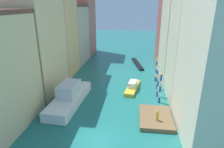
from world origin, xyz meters
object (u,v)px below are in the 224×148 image
waterfront_dock (156,118)px  mooring_pole_2 (157,77)px  person_on_dock (157,116)px  mooring_pole_4 (156,69)px  vaporetto_white (69,96)px  mooring_pole_0 (160,88)px  mooring_pole_3 (156,70)px  mooring_pole_1 (158,85)px  gondola_black (137,64)px  motorboat_0 (133,87)px

waterfront_dock → mooring_pole_2: 10.54m
person_on_dock → mooring_pole_4: size_ratio=0.30×
vaporetto_white → mooring_pole_0: bearing=7.9°
mooring_pole_3 → vaporetto_white: size_ratio=0.37×
mooring_pole_1 → mooring_pole_4: bearing=87.2°
waterfront_dock → mooring_pole_1: bearing=83.0°
mooring_pole_0 → gondola_black: size_ratio=0.48×
waterfront_dock → mooring_pole_4: size_ratio=1.21×
person_on_dock → mooring_pole_0: bearing=81.2°
mooring_pole_1 → motorboat_0: (-4.14, 2.30, -1.46)m
waterfront_dock → mooring_pole_3: size_ratio=1.37×
mooring_pole_4 → gondola_black: (-3.61, 10.89, -2.28)m
mooring_pole_4 → vaporetto_white: bearing=-141.1°
mooring_pole_3 → mooring_pole_1: bearing=-93.0°
mooring_pole_1 → mooring_pole_2: mooring_pole_2 is taller
person_on_dock → mooring_pole_3: bearing=85.5°
mooring_pole_1 → mooring_pole_4: (0.34, 7.17, 0.50)m
mooring_pole_1 → vaporetto_white: 14.31m
vaporetto_white → waterfront_dock: bearing=-13.3°
mooring_pole_0 → waterfront_dock: bearing=-101.2°
mooring_pole_1 → mooring_pole_3: mooring_pole_3 is taller
mooring_pole_2 → mooring_pole_3: (0.17, 3.94, -0.06)m
waterfront_dock → vaporetto_white: (-12.80, 3.04, 0.87)m
mooring_pole_4 → motorboat_0: (-4.48, -4.88, -1.96)m
mooring_pole_4 → motorboat_0: mooring_pole_4 is taller
person_on_dock → waterfront_dock: bearing=93.2°
mooring_pole_1 → mooring_pole_3: (0.37, 7.07, 0.21)m
person_on_dock → mooring_pole_3: (1.19, 15.28, 0.99)m
mooring_pole_1 → gondola_black: size_ratio=0.38×
waterfront_dock → mooring_pole_4: bearing=85.1°
mooring_pole_3 → gondola_black: (-3.63, 11.00, -1.99)m
gondola_black → mooring_pole_3: bearing=-71.7°
mooring_pole_2 → gondola_black: size_ratio=0.44×
person_on_dock → mooring_pole_2: size_ratio=0.33×
waterfront_dock → motorboat_0: motorboat_0 is taller
mooring_pole_0 → mooring_pole_3: bearing=88.4°
mooring_pole_0 → vaporetto_white: bearing=-172.1°
person_on_dock → mooring_pole_0: mooring_pole_0 is taller
mooring_pole_0 → mooring_pole_4: mooring_pole_4 is taller
mooring_pole_0 → mooring_pole_1: bearing=92.6°
gondola_black → mooring_pole_0: bearing=-80.6°
mooring_pole_3 → waterfront_dock: bearing=-95.0°
waterfront_dock → vaporetto_white: size_ratio=0.50×
mooring_pole_2 → mooring_pole_4: mooring_pole_4 is taller
mooring_pole_4 → gondola_black: 11.70m
waterfront_dock → motorboat_0: size_ratio=0.84×
mooring_pole_1 → gondola_black: 18.44m
mooring_pole_1 → gondola_black: (-3.27, 18.06, -1.78)m
mooring_pole_0 → vaporetto_white: 13.98m
vaporetto_white → mooring_pole_1: bearing=16.8°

